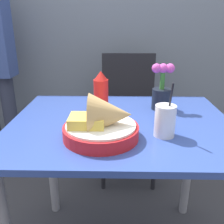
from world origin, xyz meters
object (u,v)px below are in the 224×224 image
object	(u,v)px
ketchup_bottle	(101,95)
flower_vase	(162,91)
drink_cup	(165,122)
food_basket	(104,123)
chair_far_window	(128,106)

from	to	relation	value
ketchup_bottle	flower_vase	world-z (taller)	flower_vase
drink_cup	food_basket	bearing A→B (deg)	-173.66
chair_far_window	ketchup_bottle	world-z (taller)	ketchup_bottle
chair_far_window	drink_cup	distance (m)	0.99
food_basket	chair_far_window	bearing A→B (deg)	82.37
chair_far_window	food_basket	bearing A→B (deg)	-97.63
chair_far_window	drink_cup	world-z (taller)	drink_cup
ketchup_bottle	drink_cup	bearing A→B (deg)	-39.56
food_basket	ketchup_bottle	world-z (taller)	ketchup_bottle
chair_far_window	flower_vase	world-z (taller)	flower_vase
food_basket	drink_cup	distance (m)	0.22
chair_far_window	food_basket	world-z (taller)	chair_far_window
drink_cup	flower_vase	distance (m)	0.30
food_basket	drink_cup	xyz separation A→B (m)	(0.22, 0.02, -0.00)
food_basket	flower_vase	bearing A→B (deg)	51.37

